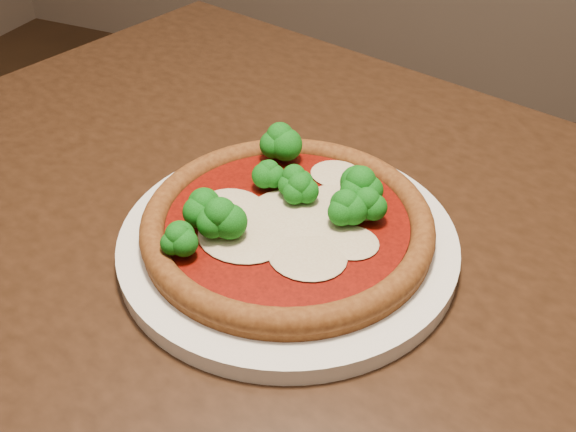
% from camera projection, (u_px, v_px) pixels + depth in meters
% --- Properties ---
extents(dining_table, '(1.36, 1.15, 0.75)m').
position_uv_depth(dining_table, '(300.00, 341.00, 0.65)').
color(dining_table, black).
rests_on(dining_table, floor).
extents(plate, '(0.32, 0.32, 0.02)m').
position_uv_depth(plate, '(288.00, 241.00, 0.62)').
color(plate, silver).
rests_on(plate, dining_table).
extents(pizza, '(0.28, 0.28, 0.06)m').
position_uv_depth(pizza, '(287.00, 216.00, 0.60)').
color(pizza, brown).
rests_on(pizza, plate).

